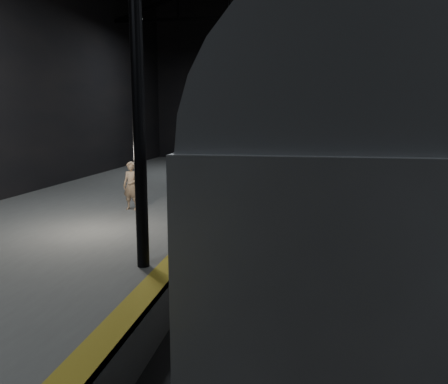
# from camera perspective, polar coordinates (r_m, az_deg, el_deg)

# --- Properties ---
(ground) EXTENTS (44.00, 44.00, 0.00)m
(ground) POSITION_cam_1_polar(r_m,az_deg,el_deg) (13.28, 11.83, -8.84)
(ground) COLOR black
(ground) RESTS_ON ground
(platform_left) EXTENTS (9.00, 43.80, 1.00)m
(platform_left) POSITION_cam_1_polar(r_m,az_deg,el_deg) (14.87, -18.49, -5.13)
(platform_left) COLOR #50504E
(platform_left) RESTS_ON ground
(tactile_strip) EXTENTS (0.50, 43.80, 0.01)m
(tactile_strip) POSITION_cam_1_polar(r_m,az_deg,el_deg) (13.28, -2.21, -4.13)
(tactile_strip) COLOR olive
(tactile_strip) RESTS_ON platform_left
(track) EXTENTS (2.40, 43.00, 0.24)m
(track) POSITION_cam_1_polar(r_m,az_deg,el_deg) (13.26, 11.84, -8.56)
(track) COLOR #3F3328
(track) RESTS_ON ground
(train) EXTENTS (2.90, 19.36, 5.18)m
(train) POSITION_cam_1_polar(r_m,az_deg,el_deg) (12.56, 12.30, 3.59)
(train) COLOR gray
(train) RESTS_ON ground
(woman) EXTENTS (0.65, 0.46, 1.69)m
(woman) POSITION_cam_1_polar(r_m,az_deg,el_deg) (15.46, -11.99, 0.81)
(woman) COLOR tan
(woman) RESTS_ON platform_left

